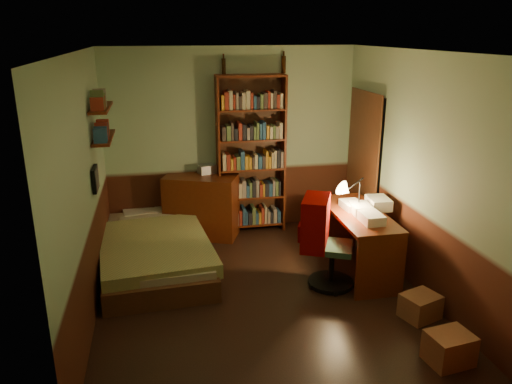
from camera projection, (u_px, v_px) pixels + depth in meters
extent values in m
cube|color=black|center=(260.00, 293.00, 5.58)|extent=(3.50, 4.00, 0.02)
cube|color=silver|center=(261.00, 50.00, 4.78)|extent=(3.50, 4.00, 0.02)
cube|color=#98B991|center=(232.00, 141.00, 7.05)|extent=(3.50, 0.02, 2.60)
cube|color=#98B991|center=(84.00, 191.00, 4.85)|extent=(0.02, 4.00, 2.60)
cube|color=#98B991|center=(416.00, 172.00, 5.51)|extent=(0.02, 4.00, 2.60)
cube|color=#98B991|center=(323.00, 266.00, 3.31)|extent=(3.50, 0.02, 2.60)
cube|color=black|center=(364.00, 168.00, 6.81)|extent=(0.06, 0.90, 2.00)
cube|color=#482716|center=(362.00, 168.00, 6.80)|extent=(0.02, 0.98, 2.08)
cube|color=#848F52|center=(155.00, 239.00, 6.17)|extent=(1.33, 2.32, 0.67)
cube|color=#521E0B|center=(202.00, 206.00, 7.00)|extent=(1.10, 0.83, 0.88)
cube|color=#B2B2B7|center=(207.00, 169.00, 6.98)|extent=(0.27, 0.23, 0.12)
cube|color=#521E0B|center=(251.00, 156.00, 7.01)|extent=(0.96, 0.31, 2.23)
cylinder|color=black|center=(224.00, 66.00, 6.67)|extent=(0.06, 0.06, 0.21)
cylinder|color=black|center=(284.00, 65.00, 6.82)|extent=(0.08, 0.08, 0.23)
cube|color=#521E0B|center=(356.00, 241.00, 5.99)|extent=(0.59, 1.41, 0.75)
cube|color=silver|center=(379.00, 203.00, 5.99)|extent=(0.26, 0.34, 0.13)
cone|color=black|center=(360.00, 187.00, 5.83)|extent=(0.22, 0.22, 0.59)
cube|color=#2E523D|center=(332.00, 247.00, 5.60)|extent=(0.60, 0.57, 0.94)
cube|color=#8F0300|center=(333.00, 187.00, 5.19)|extent=(0.35, 0.54, 0.59)
cube|color=#521E0B|center=(104.00, 138.00, 5.81)|extent=(0.20, 0.90, 0.03)
cube|color=#521E0B|center=(101.00, 108.00, 5.70)|extent=(0.20, 0.90, 0.03)
cube|color=black|center=(95.00, 179.00, 5.43)|extent=(0.04, 0.32, 0.26)
cube|color=brown|center=(449.00, 348.00, 4.36)|extent=(0.42, 0.35, 0.28)
cube|color=brown|center=(420.00, 306.00, 5.06)|extent=(0.43, 0.39, 0.25)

